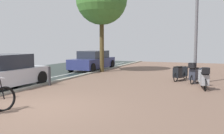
# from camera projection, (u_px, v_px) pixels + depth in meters

# --- Properties ---
(ground) EXTENTS (21.00, 40.00, 0.13)m
(ground) POSITION_uv_depth(u_px,v_px,m) (79.00, 114.00, 6.81)
(ground) COLOR #222D27
(scooter_near) EXTENTS (0.77, 1.61, 1.02)m
(scooter_near) POSITION_uv_depth(u_px,v_px,m) (195.00, 74.00, 11.92)
(scooter_near) COLOR black
(scooter_near) RESTS_ON ground
(scooter_mid) EXTENTS (0.61, 1.72, 0.97)m
(scooter_mid) POSITION_uv_depth(u_px,v_px,m) (204.00, 79.00, 10.33)
(scooter_mid) COLOR black
(scooter_mid) RESTS_ON ground
(scooter_far) EXTENTS (0.74, 1.57, 0.77)m
(scooter_far) POSITION_uv_depth(u_px,v_px,m) (179.00, 73.00, 12.74)
(scooter_far) COLOR black
(scooter_far) RESTS_ON ground
(parked_car_near) EXTENTS (1.89, 3.95, 1.44)m
(parked_car_near) POSITION_uv_depth(u_px,v_px,m) (3.00, 73.00, 10.53)
(parked_car_near) COLOR silver
(parked_car_near) RESTS_ON ground
(parked_car_far) EXTENTS (1.83, 4.42, 1.37)m
(parked_car_far) POSITION_uv_depth(u_px,v_px,m) (93.00, 61.00, 18.13)
(parked_car_far) COLOR navy
(parked_car_far) RESTS_ON ground
(lamp_post) EXTENTS (0.20, 0.52, 6.43)m
(lamp_post) POSITION_uv_depth(u_px,v_px,m) (197.00, 7.00, 11.47)
(lamp_post) COLOR slate
(lamp_post) RESTS_ON ground
(bollard_far) EXTENTS (0.12, 0.12, 0.86)m
(bollard_far) POSITION_uv_depth(u_px,v_px,m) (49.00, 76.00, 11.27)
(bollard_far) COLOR #38383D
(bollard_far) RESTS_ON ground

